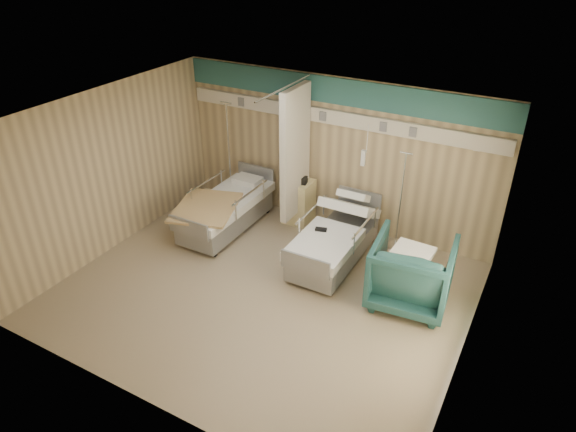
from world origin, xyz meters
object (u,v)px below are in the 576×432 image
at_px(visitor_armchair, 411,272).
at_px(bed_right, 334,245).
at_px(iv_stand_right, 397,229).
at_px(bedside_cabinet, 299,201).
at_px(bed_left, 226,214).
at_px(iv_stand_left, 231,184).

bearing_deg(visitor_armchair, bed_right, -22.53).
height_order(bed_right, iv_stand_right, iv_stand_right).
relative_size(bedside_cabinet, visitor_armchair, 0.73).
bearing_deg(bed_left, visitor_armchair, -6.79).
height_order(bed_left, visitor_armchair, visitor_armchair).
xyz_separation_m(bedside_cabinet, visitor_armchair, (2.59, -1.33, 0.11)).
distance_m(bedside_cabinet, visitor_armchair, 2.91).
relative_size(bedside_cabinet, iv_stand_left, 0.40).
distance_m(bed_right, iv_stand_left, 2.82).
relative_size(bed_right, bed_left, 1.00).
height_order(bed_left, bedside_cabinet, bedside_cabinet).
xyz_separation_m(bedside_cabinet, iv_stand_left, (-1.53, -0.03, 0.01)).
height_order(iv_stand_right, iv_stand_left, iv_stand_left).
height_order(bed_right, bed_left, same).
distance_m(bed_left, bedside_cabinet, 1.39).
xyz_separation_m(bed_right, iv_stand_left, (-2.68, 0.87, 0.12)).
bearing_deg(bed_left, bedside_cabinet, 40.60).
bearing_deg(bed_right, iv_stand_right, 49.89).
height_order(bed_left, iv_stand_left, iv_stand_left).
distance_m(bed_right, bed_left, 2.20).
bearing_deg(iv_stand_left, bed_right, -17.96).
xyz_separation_m(bed_right, bed_left, (-2.20, 0.00, 0.00)).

